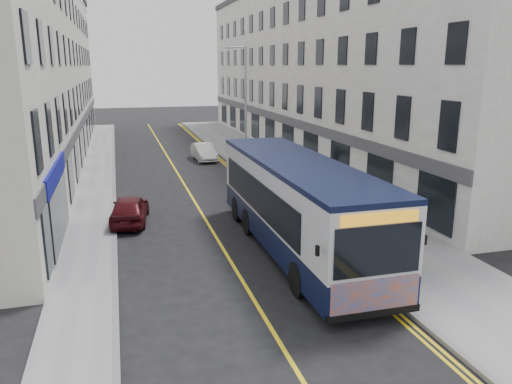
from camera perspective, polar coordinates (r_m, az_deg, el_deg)
ground at (r=18.31m, az=-3.09°, el=-7.63°), size 140.00×140.00×0.00m
pavement_east at (r=31.01m, az=3.36°, el=1.64°), size 4.50×64.00×0.12m
pavement_west at (r=29.43m, az=-17.85°, el=0.28°), size 2.00×64.00×0.12m
kerb_east at (r=30.36m, az=-0.66°, el=1.40°), size 0.18×64.00×0.13m
kerb_west at (r=29.40m, az=-15.91°, el=0.42°), size 0.18×64.00×0.13m
road_centre_line at (r=29.63m, az=-8.16°, el=0.81°), size 0.12×64.00×0.01m
road_dbl_yellow_inner at (r=30.27m, az=-1.49°, el=1.24°), size 0.10×64.00×0.01m
road_dbl_yellow_outer at (r=30.32m, az=-1.12°, el=1.26°), size 0.10×64.00×0.01m
terrace_east at (r=40.53m, az=6.49°, el=13.72°), size 6.00×46.00×13.00m
terrace_west at (r=37.99m, az=-24.35°, el=12.55°), size 6.00×46.00×13.00m
streetlamp at (r=31.68m, az=-1.33°, el=9.84°), size 1.32×0.18×8.00m
city_bus at (r=18.49m, az=4.69°, el=-1.21°), size 2.79×11.99×3.48m
bicycle at (r=23.08m, az=11.16°, el=-1.75°), size 1.76×0.87×0.89m
pedestrian_near at (r=32.34m, az=-0.64°, el=3.90°), size 0.74×0.60×1.77m
pedestrian_far at (r=31.98m, az=3.60°, el=3.59°), size 0.84×0.69×1.59m
car_white at (r=37.18m, az=-5.98°, el=4.58°), size 1.49×3.83×1.24m
car_maroon at (r=22.84m, az=-14.24°, el=-1.89°), size 2.01×3.93×1.28m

